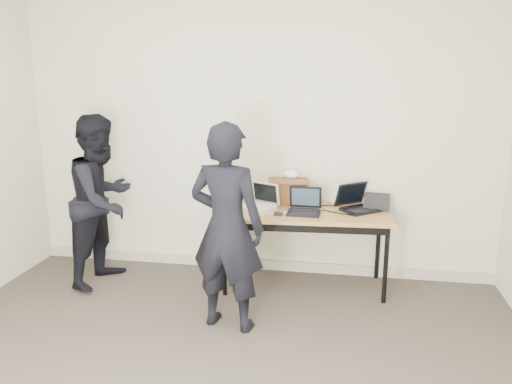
% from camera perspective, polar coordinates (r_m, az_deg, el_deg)
% --- Properties ---
extents(room, '(4.60, 4.60, 2.80)m').
position_cam_1_polar(room, '(2.58, -8.20, 0.34)').
color(room, '#3F3630').
rests_on(room, ground).
extents(desk, '(1.53, 0.73, 0.72)m').
position_cam_1_polar(desk, '(4.47, 5.63, -2.94)').
color(desk, olive).
rests_on(desk, ground).
extents(laptop_beige, '(0.39, 0.38, 0.23)m').
position_cam_1_polar(laptop_beige, '(4.49, 0.33, -1.41)').
color(laptop_beige, beige).
rests_on(laptop_beige, desk).
extents(laptop_center, '(0.29, 0.28, 0.22)m').
position_cam_1_polar(laptop_center, '(4.41, 5.55, -1.72)').
color(laptop_center, black).
rests_on(laptop_center, desk).
extents(laptop_right, '(0.44, 0.44, 0.23)m').
position_cam_1_polar(laptop_right, '(4.56, 11.50, -1.36)').
color(laptop_right, black).
rests_on(laptop_right, desk).
extents(leather_satchel, '(0.38, 0.22, 0.25)m').
position_cam_1_polar(leather_satchel, '(4.66, 3.68, 0.15)').
color(leather_satchel, brown).
rests_on(leather_satchel, desk).
extents(tissue, '(0.13, 0.10, 0.08)m').
position_cam_1_polar(tissue, '(4.63, 4.08, 2.03)').
color(tissue, white).
rests_on(tissue, leather_satchel).
extents(equipment_box, '(0.25, 0.22, 0.13)m').
position_cam_1_polar(equipment_box, '(4.63, 13.63, -1.12)').
color(equipment_box, black).
rests_on(equipment_box, desk).
extents(power_brick, '(0.07, 0.05, 0.03)m').
position_cam_1_polar(power_brick, '(4.31, 2.56, -2.53)').
color(power_brick, black).
rests_on(power_brick, desk).
extents(cables, '(1.16, 0.42, 0.01)m').
position_cam_1_polar(cables, '(4.45, 6.23, -2.19)').
color(cables, black).
rests_on(cables, desk).
extents(person_typist, '(0.64, 0.48, 1.59)m').
position_cam_1_polar(person_typist, '(3.74, -3.35, -4.11)').
color(person_typist, black).
rests_on(person_typist, ground).
extents(person_observer, '(0.72, 0.86, 1.57)m').
position_cam_1_polar(person_observer, '(4.78, -17.13, -0.90)').
color(person_observer, black).
rests_on(person_observer, ground).
extents(baseboard, '(4.50, 0.03, 0.10)m').
position_cam_1_polar(baseboard, '(5.06, 0.08, -8.21)').
color(baseboard, '#A9A18C').
rests_on(baseboard, ground).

